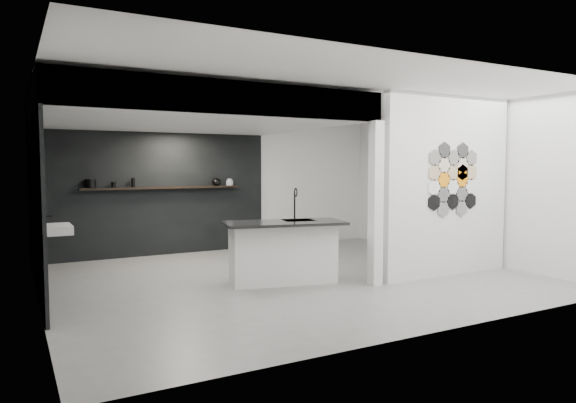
# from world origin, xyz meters

# --- Properties ---
(floor) EXTENTS (7.00, 6.00, 0.01)m
(floor) POSITION_xyz_m (0.00, 0.00, -0.01)
(floor) COLOR slate
(partition_panel) EXTENTS (2.45, 0.15, 2.80)m
(partition_panel) POSITION_xyz_m (2.23, -1.00, 1.40)
(partition_panel) COLOR silver
(partition_panel) RESTS_ON floor
(bay_clad_back) EXTENTS (4.40, 0.04, 2.35)m
(bay_clad_back) POSITION_xyz_m (-1.30, 2.97, 1.18)
(bay_clad_back) COLOR black
(bay_clad_back) RESTS_ON floor
(bay_clad_left) EXTENTS (0.04, 4.00, 2.35)m
(bay_clad_left) POSITION_xyz_m (-3.47, 1.00, 1.18)
(bay_clad_left) COLOR black
(bay_clad_left) RESTS_ON floor
(bulkhead) EXTENTS (4.40, 4.00, 0.40)m
(bulkhead) POSITION_xyz_m (-1.30, 1.00, 2.55)
(bulkhead) COLOR silver
(bulkhead) RESTS_ON corner_column
(corner_column) EXTENTS (0.16, 0.16, 2.35)m
(corner_column) POSITION_xyz_m (0.82, -1.00, 1.18)
(corner_column) COLOR silver
(corner_column) RESTS_ON floor
(fascia_beam) EXTENTS (4.40, 0.16, 0.40)m
(fascia_beam) POSITION_xyz_m (-1.30, -0.92, 2.55)
(fascia_beam) COLOR silver
(fascia_beam) RESTS_ON corner_column
(wall_basin) EXTENTS (0.40, 0.60, 0.12)m
(wall_basin) POSITION_xyz_m (-3.24, 0.80, 0.85)
(wall_basin) COLOR silver
(wall_basin) RESTS_ON bay_clad_left
(display_shelf) EXTENTS (3.00, 0.15, 0.04)m
(display_shelf) POSITION_xyz_m (-1.20, 2.87, 1.30)
(display_shelf) COLOR black
(display_shelf) RESTS_ON bay_clad_back
(kitchen_island) EXTENTS (1.85, 1.12, 1.39)m
(kitchen_island) POSITION_xyz_m (-0.29, -0.26, 0.47)
(kitchen_island) COLOR silver
(kitchen_island) RESTS_ON floor
(stockpot) EXTENTS (0.21, 0.21, 0.16)m
(stockpot) POSITION_xyz_m (-2.50, 2.87, 1.40)
(stockpot) COLOR black
(stockpot) RESTS_ON display_shelf
(kettle) EXTENTS (0.23, 0.23, 0.15)m
(kettle) POSITION_xyz_m (-0.14, 2.87, 1.39)
(kettle) COLOR black
(kettle) RESTS_ON display_shelf
(glass_bowl) EXTENTS (0.19, 0.19, 0.10)m
(glass_bowl) POSITION_xyz_m (0.15, 2.87, 1.37)
(glass_bowl) COLOR gray
(glass_bowl) RESTS_ON display_shelf
(glass_vase) EXTENTS (0.12, 0.12, 0.14)m
(glass_vase) POSITION_xyz_m (0.15, 2.87, 1.39)
(glass_vase) COLOR gray
(glass_vase) RESTS_ON display_shelf
(bottle_dark) EXTENTS (0.07, 0.07, 0.17)m
(bottle_dark) POSITION_xyz_m (-1.76, 2.87, 1.41)
(bottle_dark) COLOR black
(bottle_dark) RESTS_ON display_shelf
(utensil_cup) EXTENTS (0.10, 0.10, 0.10)m
(utensil_cup) POSITION_xyz_m (-2.11, 2.87, 1.37)
(utensil_cup) COLOR black
(utensil_cup) RESTS_ON display_shelf
(hex_tile_cluster) EXTENTS (1.04, 0.02, 1.16)m
(hex_tile_cluster) POSITION_xyz_m (2.26, -1.09, 1.50)
(hex_tile_cluster) COLOR black
(hex_tile_cluster) RESTS_ON partition_panel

